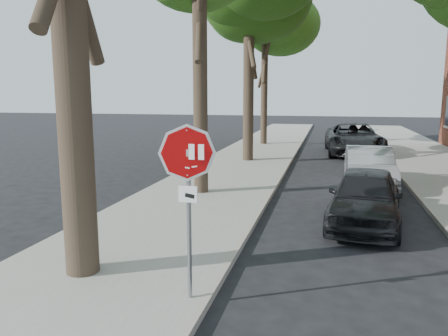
# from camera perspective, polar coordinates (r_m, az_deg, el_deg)

# --- Properties ---
(ground) EXTENTS (120.00, 120.00, 0.00)m
(ground) POSITION_cam_1_polar(r_m,az_deg,el_deg) (6.77, 1.51, -18.02)
(ground) COLOR black
(ground) RESTS_ON ground
(sidewalk_left) EXTENTS (4.00, 55.00, 0.12)m
(sidewalk_left) POSITION_cam_1_polar(r_m,az_deg,el_deg) (18.51, 1.70, 0.02)
(sidewalk_left) COLOR gray
(sidewalk_left) RESTS_ON ground
(curb_left) EXTENTS (0.12, 55.00, 0.13)m
(curb_left) POSITION_cam_1_polar(r_m,az_deg,el_deg) (18.21, 8.03, -0.21)
(curb_left) COLOR #9E9384
(curb_left) RESTS_ON ground
(curb_right) EXTENTS (0.12, 55.00, 0.13)m
(curb_right) POSITION_cam_1_polar(r_m,az_deg,el_deg) (18.33, 21.84, -0.75)
(curb_right) COLOR #9E9384
(curb_right) RESTS_ON ground
(stop_sign) EXTENTS (0.76, 0.34, 2.61)m
(stop_sign) POSITION_cam_1_polar(r_m,az_deg,el_deg) (6.27, -4.73, -1.36)
(stop_sign) COLOR gray
(stop_sign) RESTS_ON sidewalk_left
(tree_far) EXTENTS (5.29, 4.91, 9.33)m
(tree_far) POSITION_cam_1_polar(r_m,az_deg,el_deg) (27.57, 5.40, 18.06)
(tree_far) COLOR black
(tree_far) RESTS_ON sidewalk_left
(car_a) EXTENTS (2.09, 4.21, 1.38)m
(car_a) POSITION_cam_1_polar(r_m,az_deg,el_deg) (11.10, 17.97, -3.62)
(car_a) COLOR black
(car_a) RESTS_ON ground
(car_b) EXTENTS (1.49, 4.21, 1.38)m
(car_b) POSITION_cam_1_polar(r_m,az_deg,el_deg) (15.47, 18.41, 0.00)
(car_b) COLOR #94949B
(car_b) RESTS_ON ground
(car_d) EXTENTS (3.05, 6.06, 1.65)m
(car_d) POSITION_cam_1_polar(r_m,az_deg,el_deg) (24.07, 16.58, 3.68)
(car_d) COLOR black
(car_d) RESTS_ON ground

